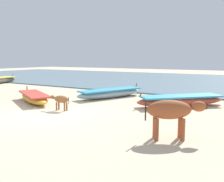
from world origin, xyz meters
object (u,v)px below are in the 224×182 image
object	(u,v)px
fishing_boat_4	(111,93)
fishing_boat_5	(34,97)
fishing_boat_6	(181,100)
calf_near_brown	(61,100)
cow_adult_rust	(171,111)

from	to	relation	value
fishing_boat_4	fishing_boat_5	world-z (taller)	fishing_boat_4
fishing_boat_6	calf_near_brown	bearing A→B (deg)	-3.55
fishing_boat_6	fishing_boat_5	bearing A→B (deg)	-21.22
fishing_boat_5	fishing_boat_6	world-z (taller)	fishing_boat_6
fishing_boat_4	cow_adult_rust	bearing A→B (deg)	-113.26
fishing_boat_6	cow_adult_rust	bearing A→B (deg)	57.79
calf_near_brown	fishing_boat_5	bearing A→B (deg)	-21.88
fishing_boat_4	fishing_boat_5	xyz separation A→B (m)	(-2.43, -3.11, -0.01)
fishing_boat_5	calf_near_brown	distance (m)	2.50
fishing_boat_5	fishing_boat_6	xyz separation A→B (m)	(6.34, 2.68, 0.02)
fishing_boat_6	calf_near_brown	distance (m)	5.22
fishing_boat_5	cow_adult_rust	distance (m)	7.56
fishing_boat_6	cow_adult_rust	size ratio (longest dim) A/B	2.44
cow_adult_rust	calf_near_brown	size ratio (longest dim) A/B	1.57
cow_adult_rust	calf_near_brown	bearing A→B (deg)	135.86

